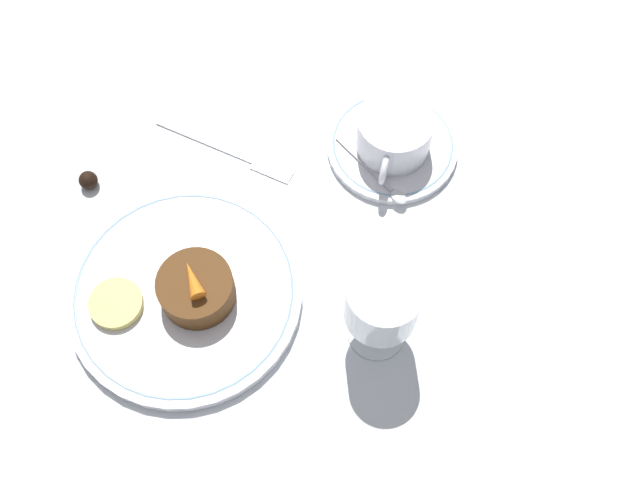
{
  "coord_description": "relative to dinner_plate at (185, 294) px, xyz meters",
  "views": [
    {
      "loc": [
        0.25,
        0.19,
        0.77
      ],
      "look_at": [
        -0.09,
        0.1,
        0.04
      ],
      "focal_mm": 42.0,
      "sensor_mm": 36.0,
      "label": 1
    }
  ],
  "objects": [
    {
      "name": "ground_plane",
      "position": [
        -0.0,
        0.03,
        -0.01
      ],
      "size": [
        3.0,
        3.0,
        0.0
      ],
      "primitive_type": "plane",
      "color": "white"
    },
    {
      "name": "dinner_plate",
      "position": [
        0.0,
        0.0,
        0.0
      ],
      "size": [
        0.26,
        0.26,
        0.01
      ],
      "color": "white",
      "rests_on": "ground_plane"
    },
    {
      "name": "saucer",
      "position": [
        -0.25,
        0.18,
        -0.0
      ],
      "size": [
        0.16,
        0.16,
        0.01
      ],
      "color": "white",
      "rests_on": "ground_plane"
    },
    {
      "name": "coffee_cup",
      "position": [
        -0.24,
        0.18,
        0.03
      ],
      "size": [
        0.11,
        0.09,
        0.05
      ],
      "color": "white",
      "rests_on": "saucer"
    },
    {
      "name": "spoon",
      "position": [
        -0.2,
        0.17,
        0.0
      ],
      "size": [
        0.07,
        0.1,
        0.0
      ],
      "color": "silver",
      "rests_on": "saucer"
    },
    {
      "name": "wine_glass",
      "position": [
        -0.01,
        0.21,
        0.08
      ],
      "size": [
        0.07,
        0.07,
        0.13
      ],
      "color": "silver",
      "rests_on": "ground_plane"
    },
    {
      "name": "fork",
      "position": [
        -0.19,
        0.0,
        -0.01
      ],
      "size": [
        0.05,
        0.18,
        0.01
      ],
      "color": "silver",
      "rests_on": "ground_plane"
    },
    {
      "name": "dessert_cake",
      "position": [
        0.0,
        0.02,
        0.02
      ],
      "size": [
        0.08,
        0.08,
        0.04
      ],
      "color": "#563314",
      "rests_on": "dinner_plate"
    },
    {
      "name": "carrot_garnish",
      "position": [
        0.0,
        0.02,
        0.05
      ],
      "size": [
        0.04,
        0.04,
        0.02
      ],
      "color": "orange",
      "rests_on": "dessert_cake"
    },
    {
      "name": "pineapple_slice",
      "position": [
        0.03,
        -0.06,
        0.01
      ],
      "size": [
        0.06,
        0.06,
        0.01
      ],
      "color": "#EFE075",
      "rests_on": "dinner_plate"
    },
    {
      "name": "chocolate_truffle",
      "position": [
        -0.1,
        -0.16,
        0.0
      ],
      "size": [
        0.02,
        0.02,
        0.02
      ],
      "color": "black",
      "rests_on": "ground_plane"
    }
  ]
}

